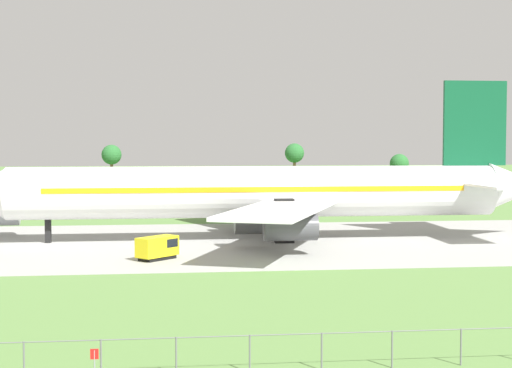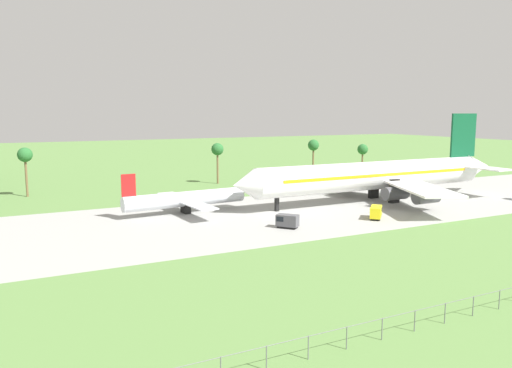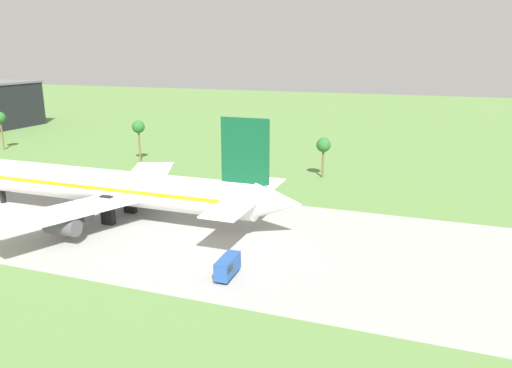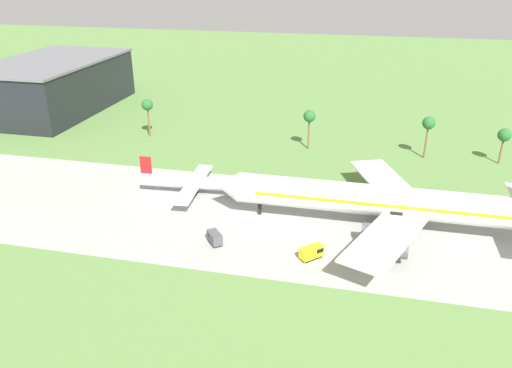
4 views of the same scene
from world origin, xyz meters
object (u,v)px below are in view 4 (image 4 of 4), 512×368
(regional_aircraft, at_px, (193,182))
(catering_van, at_px, (214,238))
(terminal_building, at_px, (53,85))
(fuel_truck, at_px, (312,252))
(jet_airliner, at_px, (390,202))

(regional_aircraft, xyz_separation_m, catering_van, (11.91, -21.34, -1.59))
(regional_aircraft, xyz_separation_m, terminal_building, (-76.07, 59.45, 6.37))
(terminal_building, bearing_deg, regional_aircraft, -38.01)
(catering_van, bearing_deg, regional_aircraft, 119.18)
(fuel_truck, bearing_deg, jet_airliner, 47.68)
(jet_airliner, relative_size, regional_aircraft, 2.85)
(jet_airliner, xyz_separation_m, fuel_truck, (-14.14, -15.53, -4.77))
(jet_airliner, bearing_deg, fuel_truck, -132.32)
(regional_aircraft, height_order, catering_van, regional_aircraft)
(jet_airliner, xyz_separation_m, catering_van, (-33.90, -14.51, -4.75))
(fuel_truck, relative_size, catering_van, 1.10)
(catering_van, xyz_separation_m, terminal_building, (-87.98, 80.79, 7.97))
(regional_aircraft, relative_size, terminal_building, 0.43)
(jet_airliner, height_order, catering_van, jet_airliner)
(regional_aircraft, height_order, terminal_building, terminal_building)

